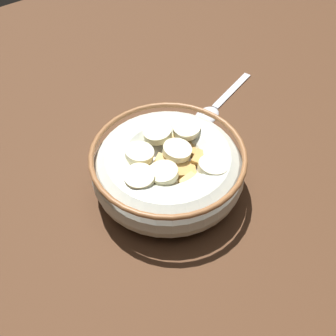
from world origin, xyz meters
TOP-DOWN VIEW (x-y plane):
  - ground_plane at (0.00, 0.00)cm, footprint 103.58×103.58cm
  - cereal_bowl at (-0.01, 0.00)cm, footprint 16.94×16.94cm
  - spoon at (-13.04, -7.09)cm, footprint 13.43×5.92cm

SIDE VIEW (x-z plane):
  - ground_plane at x=0.00cm, z-range -2.00..0.00cm
  - spoon at x=-13.04cm, z-range -0.06..0.74cm
  - cereal_bowl at x=-0.01cm, z-range 0.00..6.03cm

